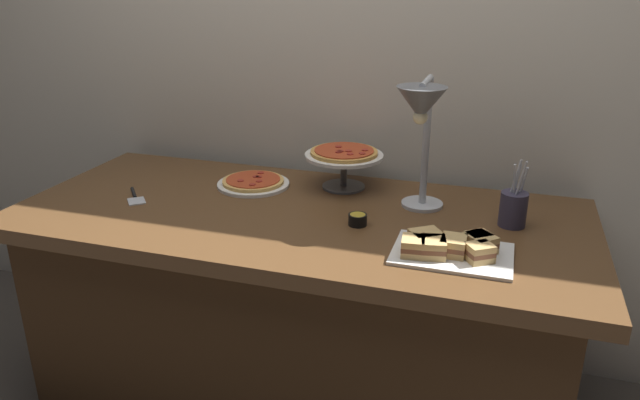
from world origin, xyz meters
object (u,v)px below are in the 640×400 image
(pizza_plate_center, at_px, (344,157))
(utensil_holder, at_px, (513,208))
(heat_lamp, at_px, (422,116))
(sandwich_platter, at_px, (451,248))
(sauce_cup_near, at_px, (358,219))
(pizza_plate_front, at_px, (253,183))
(serving_spatula, at_px, (135,197))

(pizza_plate_center, relative_size, utensil_holder, 1.28)
(heat_lamp, relative_size, sandwich_platter, 1.34)
(pizza_plate_center, relative_size, sandwich_platter, 0.86)
(pizza_plate_center, distance_m, sauce_cup_near, 0.36)
(sandwich_platter, bearing_deg, utensil_holder, 59.94)
(pizza_plate_front, distance_m, serving_spatula, 0.42)
(heat_lamp, bearing_deg, sandwich_platter, -58.98)
(heat_lamp, bearing_deg, sauce_cup_near, -152.44)
(sandwich_platter, relative_size, utensil_holder, 1.49)
(utensil_holder, bearing_deg, heat_lamp, -169.49)
(pizza_plate_front, xyz_separation_m, utensil_holder, (0.92, -0.09, 0.05))
(pizza_plate_front, relative_size, sandwich_platter, 0.81)
(pizza_plate_center, relative_size, sauce_cup_near, 4.82)
(sauce_cup_near, xyz_separation_m, utensil_holder, (0.46, 0.14, 0.04))
(pizza_plate_front, bearing_deg, heat_lamp, -13.29)
(heat_lamp, bearing_deg, pizza_plate_center, 142.47)
(sandwich_platter, xyz_separation_m, sauce_cup_near, (-0.30, 0.13, -0.01))
(pizza_plate_front, height_order, serving_spatula, pizza_plate_front)
(sandwich_platter, bearing_deg, pizza_plate_front, 154.08)
(sandwich_platter, distance_m, utensil_holder, 0.32)
(utensil_holder, bearing_deg, pizza_plate_front, 174.17)
(sandwich_platter, xyz_separation_m, utensil_holder, (0.16, 0.28, 0.03))
(pizza_plate_front, xyz_separation_m, serving_spatula, (-0.35, -0.24, -0.01))
(pizza_plate_front, height_order, pizza_plate_center, pizza_plate_center)
(sandwich_platter, xyz_separation_m, serving_spatula, (-1.11, 0.13, -0.02))
(heat_lamp, xyz_separation_m, pizza_plate_front, (-0.63, 0.15, -0.33))
(pizza_plate_front, xyz_separation_m, sandwich_platter, (0.76, -0.37, 0.01))
(pizza_plate_center, bearing_deg, heat_lamp, -37.53)
(sandwich_platter, distance_m, sauce_cup_near, 0.33)
(pizza_plate_center, xyz_separation_m, sandwich_platter, (0.44, -0.46, -0.09))
(sandwich_platter, height_order, serving_spatula, sandwich_platter)
(pizza_plate_front, relative_size, pizza_plate_center, 0.94)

